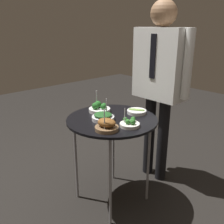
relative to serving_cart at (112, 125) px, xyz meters
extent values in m
plane|color=black|center=(0.00, 0.00, -0.67)|extent=(8.00, 8.00, 0.00)
cylinder|color=black|center=(0.00, 0.00, 0.04)|extent=(0.69, 0.69, 0.02)
cylinder|color=gray|center=(0.21, -0.21, -0.32)|extent=(0.02, 0.02, 0.70)
cylinder|color=gray|center=(-0.21, -0.21, -0.32)|extent=(0.02, 0.02, 0.70)
cylinder|color=gray|center=(0.21, 0.21, -0.32)|extent=(0.02, 0.02, 0.70)
cylinder|color=gray|center=(-0.21, 0.21, -0.32)|extent=(0.02, 0.02, 0.70)
cylinder|color=white|center=(0.05, 0.22, 0.06)|extent=(0.15, 0.15, 0.03)
ellipsoid|color=#7AA847|center=(0.06, 0.21, 0.08)|extent=(0.12, 0.08, 0.01)
ellipsoid|color=#7AA847|center=(0.05, 0.22, 0.08)|extent=(0.12, 0.08, 0.01)
ellipsoid|color=#7AA847|center=(0.05, 0.23, 0.08)|extent=(0.12, 0.08, 0.01)
cylinder|color=white|center=(-0.18, 0.03, 0.07)|extent=(0.17, 0.17, 0.03)
sphere|color=#236023|center=(-0.14, 0.03, 0.10)|extent=(0.05, 0.05, 0.05)
sphere|color=#236023|center=(-0.17, 0.07, 0.10)|extent=(0.04, 0.04, 0.04)
sphere|color=#236023|center=(-0.20, 0.03, 0.11)|extent=(0.05, 0.05, 0.05)
sphere|color=#236023|center=(-0.18, -0.01, 0.11)|extent=(0.05, 0.05, 0.05)
cylinder|color=silver|center=(-0.22, 0.04, 0.14)|extent=(0.01, 0.01, 0.17)
cylinder|color=silver|center=(0.20, -0.02, 0.06)|extent=(0.14, 0.14, 0.02)
sphere|color=#2D7028|center=(0.23, -0.02, 0.09)|extent=(0.04, 0.04, 0.04)
sphere|color=#2D7028|center=(0.19, 0.02, 0.09)|extent=(0.04, 0.04, 0.04)
sphere|color=#2D7028|center=(0.15, -0.01, 0.09)|extent=(0.03, 0.03, 0.03)
sphere|color=#2D7028|center=(0.20, -0.04, 0.09)|extent=(0.04, 0.04, 0.04)
cylinder|color=silver|center=(0.17, -0.03, 0.12)|extent=(0.01, 0.01, 0.13)
cylinder|color=silver|center=(-0.02, -0.07, 0.07)|extent=(0.17, 0.17, 0.03)
ellipsoid|color=#1E4C1E|center=(-0.02, -0.07, 0.09)|extent=(0.13, 0.13, 0.03)
cylinder|color=silver|center=(-0.03, -0.03, 0.13)|extent=(0.01, 0.01, 0.15)
cylinder|color=brown|center=(0.14, -0.18, 0.06)|extent=(0.16, 0.16, 0.03)
ellipsoid|color=brown|center=(0.14, -0.18, 0.11)|extent=(0.15, 0.13, 0.06)
cylinder|color=silver|center=(0.16, -0.22, 0.13)|extent=(0.01, 0.01, 0.16)
cylinder|color=black|center=(-0.06, 0.54, -0.28)|extent=(0.10, 0.10, 0.78)
cylinder|color=black|center=(0.09, 0.54, -0.28)|extent=(0.10, 0.10, 0.78)
cube|color=white|center=(0.02, 0.54, 0.41)|extent=(0.44, 0.21, 0.59)
cube|color=black|center=(0.02, 0.43, 0.48)|extent=(0.05, 0.01, 0.35)
cylinder|color=white|center=(-0.24, 0.54, 0.43)|extent=(0.07, 0.07, 0.54)
cylinder|color=white|center=(0.27, 0.54, 0.43)|extent=(0.07, 0.07, 0.54)
sphere|color=#8C6647|center=(0.02, 0.54, 0.81)|extent=(0.21, 0.21, 0.21)
camera|label=1|loc=(1.29, -1.19, 0.72)|focal=40.00mm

